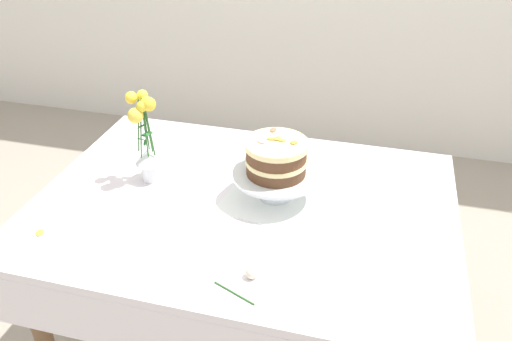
% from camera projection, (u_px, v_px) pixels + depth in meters
% --- Properties ---
extents(dining_table, '(1.40, 1.00, 0.74)m').
position_uv_depth(dining_table, '(242.00, 226.00, 1.74)').
color(dining_table, white).
rests_on(dining_table, ground).
extents(linen_napkin, '(0.36, 0.36, 0.00)m').
position_uv_depth(linen_napkin, '(275.00, 197.00, 1.73)').
color(linen_napkin, white).
rests_on(linen_napkin, dining_table).
extents(cake_stand, '(0.29, 0.29, 0.10)m').
position_uv_depth(cake_stand, '(276.00, 177.00, 1.68)').
color(cake_stand, silver).
rests_on(cake_stand, linen_napkin).
extents(layer_cake, '(0.21, 0.21, 0.12)m').
position_uv_depth(layer_cake, '(276.00, 157.00, 1.64)').
color(layer_cake, brown).
rests_on(layer_cake, cake_stand).
extents(flower_vase, '(0.11, 0.11, 0.33)m').
position_uv_depth(flower_vase, '(146.00, 141.00, 1.74)').
color(flower_vase, silver).
rests_on(flower_vase, dining_table).
extents(fallen_rose, '(0.13, 0.12, 0.04)m').
position_uv_depth(fallen_rose, '(251.00, 274.00, 1.39)').
color(fallen_rose, '#2D6028').
rests_on(fallen_rose, dining_table).
extents(loose_petal_0, '(0.04, 0.04, 0.01)m').
position_uv_depth(loose_petal_0, '(40.00, 233.00, 1.56)').
color(loose_petal_0, yellow).
rests_on(loose_petal_0, dining_table).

